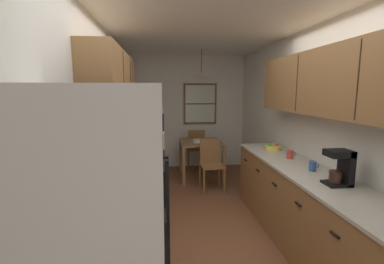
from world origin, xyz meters
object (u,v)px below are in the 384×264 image
(microwave_over_range, at_px, (91,109))
(mug_by_coffeemaker, at_px, (290,154))
(dining_chair_far, at_px, (196,147))
(storage_canister, at_px, (122,167))
(stove_range, at_px, (113,248))
(coffee_maker, at_px, (341,167))
(refrigerator, at_px, (97,254))
(fruit_bowl, at_px, (273,147))
(table_serving_bowl, at_px, (197,141))
(dining_table, at_px, (201,147))
(dining_chair_near, at_px, (211,162))
(mug_spare, at_px, (313,166))
(trash_bin, at_px, (156,172))

(microwave_over_range, bearing_deg, mug_by_coffeemaker, 26.97)
(microwave_over_range, relative_size, mug_by_coffeemaker, 4.75)
(dining_chair_far, relative_size, storage_canister, 5.02)
(stove_range, height_order, dining_chair_far, stove_range)
(coffee_maker, bearing_deg, microwave_over_range, -177.04)
(refrigerator, distance_m, microwave_over_range, 1.06)
(microwave_over_range, bearing_deg, dining_chair_far, 71.51)
(refrigerator, relative_size, fruit_bowl, 7.58)
(stove_range, relative_size, table_serving_bowl, 6.58)
(microwave_over_range, relative_size, fruit_bowl, 2.43)
(coffee_maker, bearing_deg, stove_range, -176.88)
(dining_table, xyz_separation_m, dining_chair_near, (0.09, -0.65, -0.13))
(stove_range, relative_size, mug_by_coffeemaker, 9.08)
(refrigerator, xyz_separation_m, mug_spare, (1.97, 1.29, 0.06))
(dining_table, bearing_deg, mug_by_coffeemaker, -67.49)
(mug_by_coffeemaker, xyz_separation_m, mug_spare, (-0.01, -0.55, -0.00))
(refrigerator, relative_size, stove_range, 1.63)
(stove_range, bearing_deg, mug_by_coffeemaker, 28.25)
(stove_range, relative_size, dining_chair_far, 1.22)
(dining_table, relative_size, coffee_maker, 2.71)
(mug_by_coffeemaker, distance_m, fruit_bowl, 0.52)
(dining_chair_near, bearing_deg, trash_bin, 178.42)
(dining_chair_far, relative_size, mug_spare, 7.91)
(fruit_bowl, bearing_deg, storage_canister, -154.09)
(refrigerator, xyz_separation_m, storage_canister, (-0.06, 1.37, 0.09))
(dining_chair_far, relative_size, fruit_bowl, 3.81)
(dining_chair_near, distance_m, dining_chair_far, 1.31)
(mug_spare, bearing_deg, stove_range, -164.93)
(table_serving_bowl, bearing_deg, stove_range, -109.59)
(trash_bin, xyz_separation_m, table_serving_bowl, (0.80, 0.54, 0.45))
(coffee_maker, xyz_separation_m, fruit_bowl, (-0.01, 1.51, -0.14))
(microwave_over_range, xyz_separation_m, mug_by_coffeemaker, (2.15, 1.10, -0.67))
(coffee_maker, relative_size, table_serving_bowl, 1.96)
(trash_bin, bearing_deg, coffee_maker, -54.15)
(refrigerator, height_order, dining_table, refrigerator)
(trash_bin, height_order, mug_spare, mug_spare)
(dining_table, bearing_deg, coffee_maker, -74.22)
(dining_chair_far, height_order, storage_canister, storage_canister)
(stove_range, relative_size, coffee_maker, 3.35)
(microwave_over_range, bearing_deg, mug_spare, 14.30)
(dining_chair_near, distance_m, storage_canister, 2.33)
(mug_spare, bearing_deg, table_serving_bowl, 110.37)
(dining_chair_near, bearing_deg, stove_range, -116.93)
(trash_bin, bearing_deg, microwave_over_range, -99.14)
(refrigerator, bearing_deg, microwave_over_range, 103.01)
(refrigerator, distance_m, mug_spare, 2.36)
(microwave_over_range, xyz_separation_m, trash_bin, (0.41, 2.53, -1.30))
(coffee_maker, bearing_deg, fruit_bowl, 90.39)
(mug_by_coffeemaker, bearing_deg, coffee_maker, -89.67)
(microwave_over_range, distance_m, dining_chair_near, 3.08)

